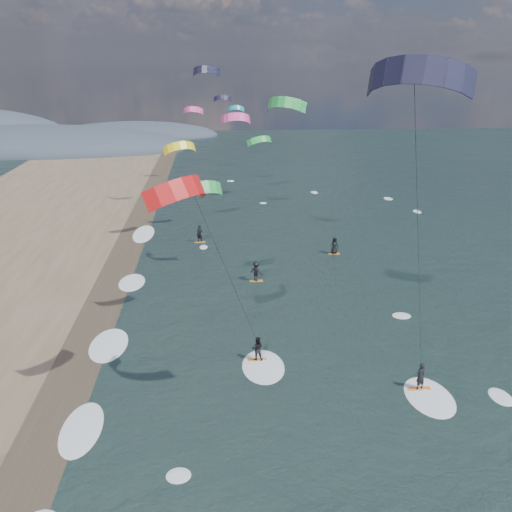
{
  "coord_description": "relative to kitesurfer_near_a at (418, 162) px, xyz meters",
  "views": [
    {
      "loc": [
        -3.33,
        -19.02,
        17.89
      ],
      "look_at": [
        -1.0,
        12.0,
        7.0
      ],
      "focal_mm": 40.0,
      "sensor_mm": 36.0,
      "label": 1
    }
  ],
  "objects": [
    {
      "name": "kitesurfer_near_b",
      "position": [
        -8.1,
        4.66,
        -5.47
      ],
      "size": [
        6.8,
        9.07,
        13.47
      ],
      "color": "orange",
      "rests_on": "ground"
    },
    {
      "name": "bg_kite_field",
      "position": [
        -6.64,
        48.0,
        -2.58
      ],
      "size": [
        12.97,
        77.0,
        9.86
      ],
      "color": "yellow",
      "rests_on": "ground"
    },
    {
      "name": "coastal_hills",
      "position": [
        -49.77,
        104.43,
        -13.88
      ],
      "size": [
        80.0,
        41.0,
        15.0
      ],
      "color": "#3D4756",
      "rests_on": "ground"
    },
    {
      "name": "kitesurfer_near_a",
      "position": [
        0.0,
        0.0,
        0.0
      ],
      "size": [
        7.76,
        9.08,
        18.32
      ],
      "color": "orange",
      "rests_on": "ground"
    },
    {
      "name": "far_kitesurfers",
      "position": [
        -3.65,
        26.31,
        -13.01
      ],
      "size": [
        14.02,
        11.94,
        1.83
      ],
      "color": "orange",
      "rests_on": "ground"
    },
    {
      "name": "wet_sand_strip",
      "position": [
        -16.93,
        6.57,
        -13.88
      ],
      "size": [
        3.0,
        240.0,
        0.0
      ],
      "primitive_type": "cube",
      "color": "#382D23",
      "rests_on": "ground"
    },
    {
      "name": "shoreline_surf",
      "position": [
        -15.73,
        11.32,
        -13.88
      ],
      "size": [
        2.4,
        79.4,
        0.11
      ],
      "color": "white",
      "rests_on": "ground"
    },
    {
      "name": "ground",
      "position": [
        -4.93,
        -3.43,
        -13.88
      ],
      "size": [
        260.0,
        260.0,
        0.0
      ],
      "primitive_type": "plane",
      "color": "black",
      "rests_on": "ground"
    }
  ]
}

